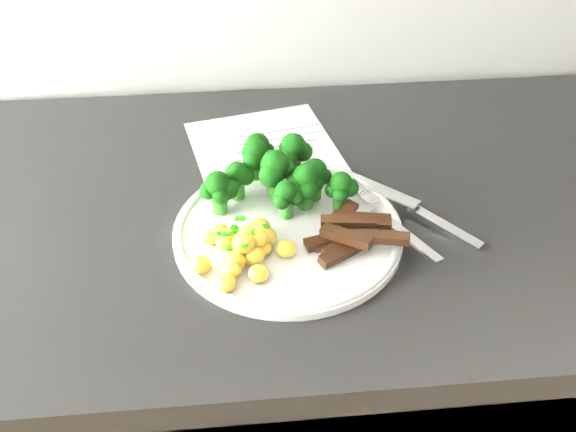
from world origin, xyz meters
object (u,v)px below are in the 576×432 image
recipe_paper (272,164)px  plate (288,230)px  knife (425,216)px  potatoes (243,247)px  beef_strips (350,233)px  counter (350,401)px  fork (392,221)px  broccoli (278,173)px

recipe_paper → plate: bearing=-86.9°
plate → knife: size_ratio=1.66×
recipe_paper → potatoes: potatoes is taller
beef_strips → potatoes: bearing=-173.1°
counter → recipe_paper: recipe_paper is taller
fork → potatoes: bearing=-168.7°
beef_strips → fork: 0.06m
plate → fork: 0.13m
recipe_paper → beef_strips: bearing=-65.9°
plate → fork: size_ratio=1.59×
beef_strips → knife: size_ratio=0.73×
fork → recipe_paper: bearing=130.6°
counter → plate: bearing=-153.0°
potatoes → beef_strips: 0.13m
plate → knife: (0.17, 0.01, 0.00)m
fork → knife: size_ratio=1.04×
counter → fork: bearing=-79.8°
broccoli → beef_strips: broccoli is taller
counter → plate: size_ratio=8.56×
recipe_paper → broccoli: 0.10m
recipe_paper → potatoes: 0.20m
plate → beef_strips: beef_strips is taller
potatoes → plate: bearing=38.4°
beef_strips → counter: bearing=63.7°
fork → beef_strips: bearing=-159.2°
potatoes → knife: bearing=13.0°
potatoes → fork: (0.18, 0.04, -0.01)m
counter → broccoli: 0.52m
counter → potatoes: bearing=-148.9°
knife → potatoes: bearing=-167.0°
broccoli → potatoes: broccoli is taller
counter → fork: 0.48m
counter → plate: 0.48m
beef_strips → fork: beef_strips is taller
counter → recipe_paper: 0.48m
broccoli → counter: bearing=-1.8°
beef_strips → knife: 0.11m
potatoes → beef_strips: (0.13, 0.02, -0.00)m
counter → beef_strips: 0.49m
counter → broccoli: (-0.12, 0.00, 0.51)m
recipe_paper → potatoes: bearing=-103.8°
broccoli → knife: broccoli is taller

